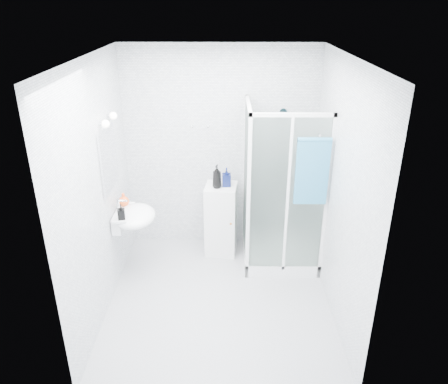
{
  "coord_description": "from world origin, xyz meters",
  "views": [
    {
      "loc": [
        0.08,
        -3.94,
        3.09
      ],
      "look_at": [
        0.05,
        0.35,
        1.15
      ],
      "focal_mm": 35.0,
      "sensor_mm": 36.0,
      "label": 1
    }
  ],
  "objects_px": {
    "shower_enclosure": "(274,230)",
    "shampoo_bottle_a": "(217,176)",
    "hand_towel": "(312,170)",
    "wall_basin": "(133,217)",
    "storage_cabinet": "(221,219)",
    "soap_dispenser_orange": "(124,199)",
    "shampoo_bottle_b": "(226,177)",
    "soap_dispenser_black": "(121,212)"
  },
  "relations": [
    {
      "from": "hand_towel",
      "to": "soap_dispenser_black",
      "type": "distance_m",
      "value": 2.1
    },
    {
      "from": "shower_enclosure",
      "to": "soap_dispenser_black",
      "type": "bearing_deg",
      "value": -163.94
    },
    {
      "from": "storage_cabinet",
      "to": "soap_dispenser_orange",
      "type": "distance_m",
      "value": 1.28
    },
    {
      "from": "storage_cabinet",
      "to": "hand_towel",
      "type": "relative_size",
      "value": 1.25
    },
    {
      "from": "shower_enclosure",
      "to": "soap_dispenser_orange",
      "type": "distance_m",
      "value": 1.85
    },
    {
      "from": "shampoo_bottle_b",
      "to": "soap_dispenser_orange",
      "type": "relative_size",
      "value": 1.49
    },
    {
      "from": "storage_cabinet",
      "to": "hand_towel",
      "type": "height_order",
      "value": "hand_towel"
    },
    {
      "from": "storage_cabinet",
      "to": "shampoo_bottle_b",
      "type": "bearing_deg",
      "value": 12.15
    },
    {
      "from": "shampoo_bottle_a",
      "to": "soap_dispenser_black",
      "type": "relative_size",
      "value": 1.71
    },
    {
      "from": "wall_basin",
      "to": "storage_cabinet",
      "type": "height_order",
      "value": "wall_basin"
    },
    {
      "from": "wall_basin",
      "to": "shampoo_bottle_b",
      "type": "distance_m",
      "value": 1.23
    },
    {
      "from": "shower_enclosure",
      "to": "storage_cabinet",
      "type": "distance_m",
      "value": 0.7
    },
    {
      "from": "shampoo_bottle_a",
      "to": "soap_dispenser_orange",
      "type": "bearing_deg",
      "value": -161.39
    },
    {
      "from": "storage_cabinet",
      "to": "soap_dispenser_black",
      "type": "height_order",
      "value": "soap_dispenser_black"
    },
    {
      "from": "storage_cabinet",
      "to": "soap_dispenser_orange",
      "type": "xyz_separation_m",
      "value": [
        -1.12,
        -0.41,
        0.47
      ]
    },
    {
      "from": "shower_enclosure",
      "to": "shampoo_bottle_b",
      "type": "relative_size",
      "value": 8.59
    },
    {
      "from": "wall_basin",
      "to": "soap_dispenser_black",
      "type": "bearing_deg",
      "value": -113.15
    },
    {
      "from": "hand_towel",
      "to": "soap_dispenser_black",
      "type": "xyz_separation_m",
      "value": [
        -2.05,
        -0.1,
        -0.45
      ]
    },
    {
      "from": "shower_enclosure",
      "to": "shampoo_bottle_a",
      "type": "bearing_deg",
      "value": 164.72
    },
    {
      "from": "shampoo_bottle_b",
      "to": "soap_dispenser_orange",
      "type": "height_order",
      "value": "shampoo_bottle_b"
    },
    {
      "from": "wall_basin",
      "to": "shampoo_bottle_b",
      "type": "relative_size",
      "value": 2.4
    },
    {
      "from": "shampoo_bottle_a",
      "to": "hand_towel",
      "type": "bearing_deg",
      "value": -30.15
    },
    {
      "from": "soap_dispenser_black",
      "to": "soap_dispenser_orange",
      "type": "bearing_deg",
      "value": 97.86
    },
    {
      "from": "shower_enclosure",
      "to": "shampoo_bottle_a",
      "type": "distance_m",
      "value": 0.97
    },
    {
      "from": "hand_towel",
      "to": "shampoo_bottle_a",
      "type": "height_order",
      "value": "hand_towel"
    },
    {
      "from": "hand_towel",
      "to": "shampoo_bottle_b",
      "type": "bearing_deg",
      "value": 144.52
    },
    {
      "from": "hand_towel",
      "to": "soap_dispenser_orange",
      "type": "relative_size",
      "value": 4.79
    },
    {
      "from": "storage_cabinet",
      "to": "shower_enclosure",
      "type": "bearing_deg",
      "value": -13.89
    },
    {
      "from": "shampoo_bottle_a",
      "to": "soap_dispenser_black",
      "type": "distance_m",
      "value": 1.24
    },
    {
      "from": "wall_basin",
      "to": "storage_cabinet",
      "type": "xyz_separation_m",
      "value": [
        0.99,
        0.55,
        -0.33
      ]
    },
    {
      "from": "shampoo_bottle_a",
      "to": "soap_dispenser_orange",
      "type": "relative_size",
      "value": 1.86
    },
    {
      "from": "soap_dispenser_black",
      "to": "storage_cabinet",
      "type": "bearing_deg",
      "value": 34.53
    },
    {
      "from": "shampoo_bottle_a",
      "to": "shampoo_bottle_b",
      "type": "relative_size",
      "value": 1.25
    },
    {
      "from": "shampoo_bottle_b",
      "to": "soap_dispenser_black",
      "type": "distance_m",
      "value": 1.37
    },
    {
      "from": "shower_enclosure",
      "to": "shampoo_bottle_b",
      "type": "distance_m",
      "value": 0.88
    },
    {
      "from": "shower_enclosure",
      "to": "wall_basin",
      "type": "distance_m",
      "value": 1.72
    },
    {
      "from": "shampoo_bottle_a",
      "to": "wall_basin",
      "type": "bearing_deg",
      "value": -151.68
    },
    {
      "from": "hand_towel",
      "to": "shampoo_bottle_a",
      "type": "distance_m",
      "value": 1.23
    },
    {
      "from": "storage_cabinet",
      "to": "shampoo_bottle_a",
      "type": "height_order",
      "value": "shampoo_bottle_a"
    },
    {
      "from": "storage_cabinet",
      "to": "soap_dispenser_orange",
      "type": "relative_size",
      "value": 5.98
    },
    {
      "from": "shampoo_bottle_b",
      "to": "soap_dispenser_black",
      "type": "height_order",
      "value": "shampoo_bottle_b"
    },
    {
      "from": "shampoo_bottle_a",
      "to": "soap_dispenser_black",
      "type": "bearing_deg",
      "value": -145.93
    }
  ]
}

